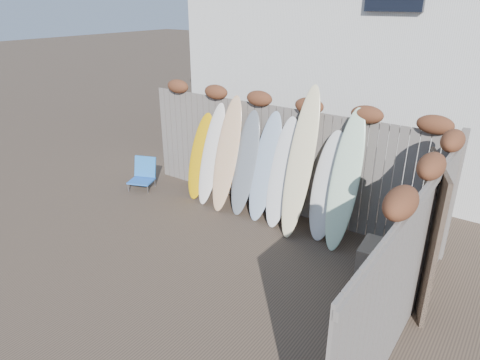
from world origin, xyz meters
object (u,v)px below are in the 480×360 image
Objects in this scene: lattice_panel at (427,234)px; surfboard_0 at (201,156)px; wooden_crate at (383,272)px; beach_chair at (143,174)px.

lattice_panel reaches higher than surfboard_0.
wooden_crate is 0.42× the size of surfboard_0.
beach_chair is 0.37× the size of surfboard_0.
beach_chair is 5.85m from lattice_panel.
surfboard_0 is (-4.09, 1.07, 0.48)m from wooden_crate.
wooden_crate is at bearing -168.53° from lattice_panel.
lattice_panel reaches higher than wooden_crate.
beach_chair is 5.43m from wooden_crate.
lattice_panel is at bearing -6.61° from surfboard_0.
lattice_panel is (0.41, 0.26, 0.60)m from wooden_crate.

